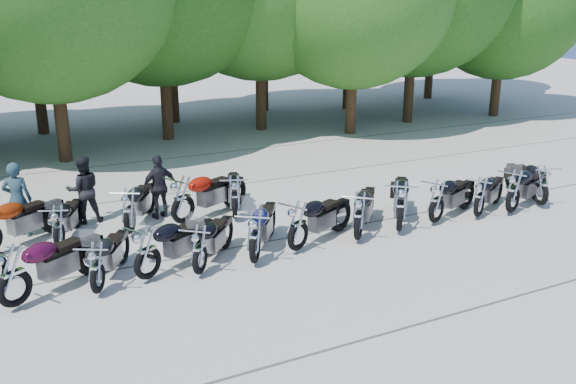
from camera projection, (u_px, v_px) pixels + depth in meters
name	position (u px, v px, depth m)	size (l,w,h in m)	color
ground	(320.00, 261.00, 12.69)	(90.00, 90.00, 0.00)	#A8A198
motorcycle_1	(13.00, 274.00, 10.51)	(0.72, 2.38, 1.35)	#36071F
motorcycle_2	(97.00, 266.00, 11.06)	(0.62, 2.05, 1.16)	black
motorcycle_3	(147.00, 251.00, 11.58)	(0.69, 2.28, 1.29)	black
motorcycle_4	(199.00, 248.00, 11.83)	(0.64, 2.10, 1.19)	black
motorcycle_5	(255.00, 235.00, 12.31)	(0.71, 2.32, 1.31)	black
motorcycle_6	(298.00, 224.00, 12.93)	(0.70, 2.31, 1.31)	black
motorcycle_7	(359.00, 215.00, 13.52)	(0.71, 2.32, 1.31)	black
motorcycle_8	(400.00, 205.00, 14.02)	(0.76, 2.51, 1.42)	black
motorcycle_9	(437.00, 200.00, 14.59)	(0.68, 2.25, 1.27)	black
motorcycle_10	(480.00, 196.00, 15.01)	(0.64, 2.12, 1.20)	black
motorcycle_11	(514.00, 190.00, 15.28)	(0.71, 2.34, 1.32)	black
motorcycle_12	(542.00, 184.00, 15.86)	(0.68, 2.25, 1.27)	black
motorcycle_14	(58.00, 226.00, 13.08)	(0.62, 2.03, 1.15)	black
motorcycle_15	(129.00, 210.00, 13.90)	(0.69, 2.26, 1.28)	black
motorcycle_16	(182.00, 198.00, 14.52)	(0.75, 2.47, 1.39)	#971005
motorcycle_17	(234.00, 196.00, 14.88)	(0.69, 2.28, 1.29)	black
rider_0	(17.00, 200.00, 13.82)	(0.64, 0.42, 1.76)	#223B46
rider_1	(84.00, 190.00, 14.72)	(0.81, 0.63, 1.67)	black
rider_2	(160.00, 187.00, 15.05)	(0.95, 0.39, 1.61)	black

